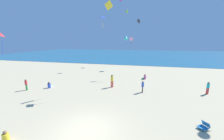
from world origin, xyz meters
name	(u,v)px	position (x,y,z in m)	size (l,w,h in m)	color
ground_plane	(116,85)	(0.00, 10.00, 0.00)	(120.00, 120.00, 0.00)	#C6B58C
ocean_water	(135,54)	(0.00, 55.65, 0.03)	(120.00, 60.00, 0.05)	#236084
beach_chair_far_right	(204,126)	(7.75, 2.09, 0.22)	(0.85, 0.82, 0.51)	#2370B2
person_0	(145,77)	(3.92, 13.76, 0.29)	(0.70, 0.49, 0.80)	#D8599E
person_1	(26,84)	(-10.26, 5.51, 0.79)	(0.31, 0.31, 1.37)	green
person_2	(6,138)	(-4.24, -1.90, 0.28)	(0.66, 0.63, 0.75)	yellow
person_3	(208,87)	(10.80, 9.12, 0.83)	(0.32, 0.32, 1.44)	red
person_4	(50,86)	(-8.08, 6.85, 0.30)	(0.50, 0.71, 0.81)	blue
person_5	(112,80)	(-0.28, 8.92, 0.97)	(0.38, 0.38, 1.67)	red
person_6	(143,86)	(3.61, 7.95, 0.82)	(0.29, 0.29, 1.42)	black
kite_blue	(103,17)	(-1.02, 7.63, 8.47)	(0.77, 0.64, 1.35)	blue
kite_lime	(127,11)	(-0.88, 28.28, 13.39)	(0.88, 0.76, 1.38)	#99DB33
kite_black	(139,21)	(2.53, 16.50, 9.16)	(0.56, 0.73, 1.76)	black
kite_yellow	(109,6)	(-0.74, 9.23, 10.01)	(0.84, 0.86, 1.92)	yellow
kite_teal	(126,37)	(-0.13, 21.73, 6.72)	(0.91, 1.27, 1.67)	#1EADAD
kite_red	(1,35)	(-5.97, 0.19, 6.31)	(0.76, 0.76, 1.56)	red
kite_pink	(131,39)	(1.57, 14.33, 6.24)	(0.65, 0.50, 1.36)	pink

